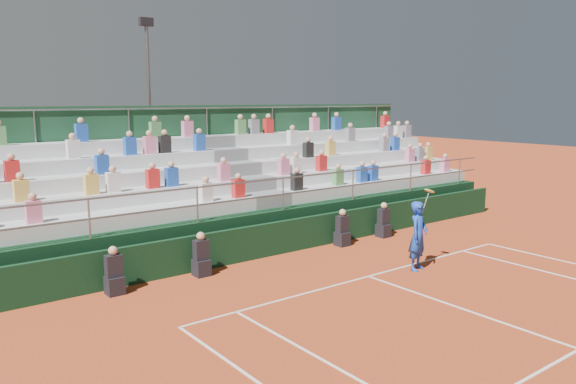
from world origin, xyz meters
TOP-DOWN VIEW (x-y plane):
  - ground at (0.00, 0.00)m, footprint 90.00×90.00m
  - courtside_wall at (0.00, 3.20)m, footprint 20.00×0.15m
  - line_officials at (-1.04, 2.75)m, footprint 9.71×0.40m
  - grandstand at (-0.00, 6.44)m, footprint 20.00×5.20m
  - tennis_player at (1.50, -0.38)m, footprint 0.93×0.64m
  - floodlight_mast at (-0.01, 13.52)m, footprint 0.60×0.25m

SIDE VIEW (x-z plane):
  - ground at x=0.00m, z-range 0.00..0.00m
  - line_officials at x=-1.04m, z-range -0.12..1.07m
  - courtside_wall at x=0.00m, z-range 0.00..1.00m
  - tennis_player at x=1.50m, z-range -0.15..2.06m
  - grandstand at x=0.00m, z-range -1.13..3.27m
  - floodlight_mast at x=-0.01m, z-range 0.67..8.74m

